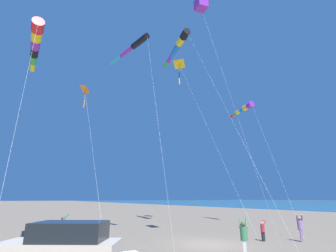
{
  "coord_description": "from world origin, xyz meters",
  "views": [
    {
      "loc": [
        -10.75,
        -13.18,
        2.71
      ],
      "look_at": [
        0.14,
        5.18,
        8.76
      ],
      "focal_mm": 27.26,
      "sensor_mm": 36.0,
      "label": 1
    }
  ],
  "objects_px": {
    "kite_windsock_green_low_center": "(133,47)",
    "kite_delta_orange_high_right": "(180,65)",
    "kite_windsock_small_distant": "(178,45)",
    "kite_windsock_red_high_left": "(36,41)",
    "person_child_grey_jacket": "(300,227)",
    "kite_windsock_magenta_far_left": "(244,109)",
    "kite_delta_purple_drifting": "(86,90)",
    "person_bystander_far": "(62,227)",
    "person_adult_flyer": "(244,236)",
    "person_child_green_jacket": "(263,230)",
    "parked_car": "(62,248)"
  },
  "relations": [
    {
      "from": "kite_windsock_small_distant",
      "to": "person_bystander_far",
      "type": "bearing_deg",
      "value": -162.15
    },
    {
      "from": "person_adult_flyer",
      "to": "person_child_green_jacket",
      "type": "xyz_separation_m",
      "value": [
        4.67,
        2.79,
        -0.25
      ]
    },
    {
      "from": "person_child_grey_jacket",
      "to": "kite_windsock_magenta_far_left",
      "type": "relative_size",
      "value": 0.12
    },
    {
      "from": "person_bystander_far",
      "to": "kite_windsock_small_distant",
      "type": "relative_size",
      "value": 0.08
    },
    {
      "from": "person_child_grey_jacket",
      "to": "kite_windsock_red_high_left",
      "type": "xyz_separation_m",
      "value": [
        -16.57,
        5.3,
        11.27
      ]
    },
    {
      "from": "parked_car",
      "to": "person_adult_flyer",
      "type": "height_order",
      "value": "parked_car"
    },
    {
      "from": "person_bystander_far",
      "to": "kite_windsock_small_distant",
      "type": "bearing_deg",
      "value": 17.85
    },
    {
      "from": "person_adult_flyer",
      "to": "kite_windsock_red_high_left",
      "type": "xyz_separation_m",
      "value": [
        -9.93,
        6.7,
        11.22
      ]
    },
    {
      "from": "kite_windsock_red_high_left",
      "to": "kite_delta_purple_drifting",
      "type": "bearing_deg",
      "value": 41.85
    },
    {
      "from": "person_child_grey_jacket",
      "to": "kite_windsock_green_low_center",
      "type": "bearing_deg",
      "value": 135.45
    },
    {
      "from": "person_child_green_jacket",
      "to": "kite_windsock_small_distant",
      "type": "distance_m",
      "value": 22.07
    },
    {
      "from": "parked_car",
      "to": "person_child_grey_jacket",
      "type": "distance_m",
      "value": 14.66
    },
    {
      "from": "person_adult_flyer",
      "to": "kite_delta_orange_high_right",
      "type": "xyz_separation_m",
      "value": [
        6.99,
        15.87,
        18.9
      ]
    },
    {
      "from": "parked_car",
      "to": "person_child_green_jacket",
      "type": "relative_size",
      "value": 3.53
    },
    {
      "from": "kite_windsock_magenta_far_left",
      "to": "kite_delta_purple_drifting",
      "type": "xyz_separation_m",
      "value": [
        -18.97,
        -0.76,
        -2.07
      ]
    },
    {
      "from": "person_bystander_far",
      "to": "kite_windsock_magenta_far_left",
      "type": "xyz_separation_m",
      "value": [
        19.84,
        1.91,
        12.28
      ]
    },
    {
      "from": "person_adult_flyer",
      "to": "kite_delta_orange_high_right",
      "type": "distance_m",
      "value": 25.64
    },
    {
      "from": "parked_car",
      "to": "person_child_grey_jacket",
      "type": "bearing_deg",
      "value": 0.31
    },
    {
      "from": "person_adult_flyer",
      "to": "person_bystander_far",
      "type": "height_order",
      "value": "person_adult_flyer"
    },
    {
      "from": "kite_windsock_magenta_far_left",
      "to": "kite_delta_purple_drifting",
      "type": "distance_m",
      "value": 19.1
    },
    {
      "from": "parked_car",
      "to": "kite_windsock_red_high_left",
      "type": "bearing_deg",
      "value": 109.56
    },
    {
      "from": "kite_windsock_red_high_left",
      "to": "person_child_green_jacket",
      "type": "bearing_deg",
      "value": -14.98
    },
    {
      "from": "person_child_green_jacket",
      "to": "kite_windsock_green_low_center",
      "type": "bearing_deg",
      "value": 133.17
    },
    {
      "from": "parked_car",
      "to": "person_child_green_jacket",
      "type": "xyz_separation_m",
      "value": [
        12.69,
        1.47,
        -0.24
      ]
    },
    {
      "from": "kite_windsock_green_low_center",
      "to": "person_child_grey_jacket",
      "type": "bearing_deg",
      "value": -44.55
    },
    {
      "from": "kite_windsock_small_distant",
      "to": "kite_windsock_red_high_left",
      "type": "height_order",
      "value": "kite_windsock_small_distant"
    },
    {
      "from": "person_adult_flyer",
      "to": "kite_delta_orange_high_right",
      "type": "relative_size",
      "value": 0.09
    },
    {
      "from": "parked_car",
      "to": "kite_delta_orange_high_right",
      "type": "distance_m",
      "value": 28.19
    },
    {
      "from": "kite_windsock_red_high_left",
      "to": "kite_windsock_magenta_far_left",
      "type": "height_order",
      "value": "kite_windsock_magenta_far_left"
    },
    {
      "from": "person_child_grey_jacket",
      "to": "person_bystander_far",
      "type": "bearing_deg",
      "value": 150.09
    },
    {
      "from": "kite_windsock_small_distant",
      "to": "person_child_green_jacket",
      "type": "bearing_deg",
      "value": -90.74
    },
    {
      "from": "kite_delta_orange_high_right",
      "to": "kite_windsock_green_low_center",
      "type": "bearing_deg",
      "value": -147.39
    },
    {
      "from": "person_child_grey_jacket",
      "to": "kite_windsock_small_distant",
      "type": "relative_size",
      "value": 0.08
    },
    {
      "from": "kite_windsock_green_low_center",
      "to": "kite_delta_purple_drifting",
      "type": "relative_size",
      "value": 1.44
    },
    {
      "from": "parked_car",
      "to": "person_child_green_jacket",
      "type": "distance_m",
      "value": 12.77
    },
    {
      "from": "person_child_green_jacket",
      "to": "person_child_grey_jacket",
      "type": "xyz_separation_m",
      "value": [
        1.97,
        -1.39,
        0.2
      ]
    },
    {
      "from": "person_child_green_jacket",
      "to": "person_bystander_far",
      "type": "xyz_separation_m",
      "value": [
        -11.46,
        6.34,
        0.23
      ]
    },
    {
      "from": "person_adult_flyer",
      "to": "kite_delta_orange_high_right",
      "type": "bearing_deg",
      "value": 66.23
    },
    {
      "from": "kite_windsock_small_distant",
      "to": "kite_windsock_red_high_left",
      "type": "bearing_deg",
      "value": -157.28
    },
    {
      "from": "person_child_green_jacket",
      "to": "kite_delta_orange_high_right",
      "type": "distance_m",
      "value": 23.3
    },
    {
      "from": "kite_delta_purple_drifting",
      "to": "kite_windsock_green_low_center",
      "type": "bearing_deg",
      "value": -3.7
    },
    {
      "from": "kite_windsock_green_low_center",
      "to": "kite_delta_orange_high_right",
      "type": "xyz_separation_m",
      "value": [
        9.11,
        5.83,
        3.63
      ]
    },
    {
      "from": "person_child_green_jacket",
      "to": "kite_delta_purple_drifting",
      "type": "xyz_separation_m",
      "value": [
        -10.59,
        7.49,
        10.44
      ]
    },
    {
      "from": "person_bystander_far",
      "to": "kite_windsock_green_low_center",
      "type": "distance_m",
      "value": 16.02
    },
    {
      "from": "person_bystander_far",
      "to": "kite_delta_orange_high_right",
      "type": "xyz_separation_m",
      "value": [
        13.78,
        6.74,
        18.92
      ]
    },
    {
      "from": "person_adult_flyer",
      "to": "person_child_grey_jacket",
      "type": "xyz_separation_m",
      "value": [
        6.64,
        1.4,
        -0.05
      ]
    },
    {
      "from": "kite_windsock_green_low_center",
      "to": "kite_delta_orange_high_right",
      "type": "relative_size",
      "value": 0.82
    },
    {
      "from": "person_adult_flyer",
      "to": "person_bystander_far",
      "type": "xyz_separation_m",
      "value": [
        -6.79,
        9.13,
        -0.03
      ]
    },
    {
      "from": "kite_windsock_green_low_center",
      "to": "kite_windsock_red_high_left",
      "type": "xyz_separation_m",
      "value": [
        -7.8,
        -3.34,
        -4.05
      ]
    },
    {
      "from": "person_child_green_jacket",
      "to": "person_child_grey_jacket",
      "type": "height_order",
      "value": "person_child_grey_jacket"
    }
  ]
}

